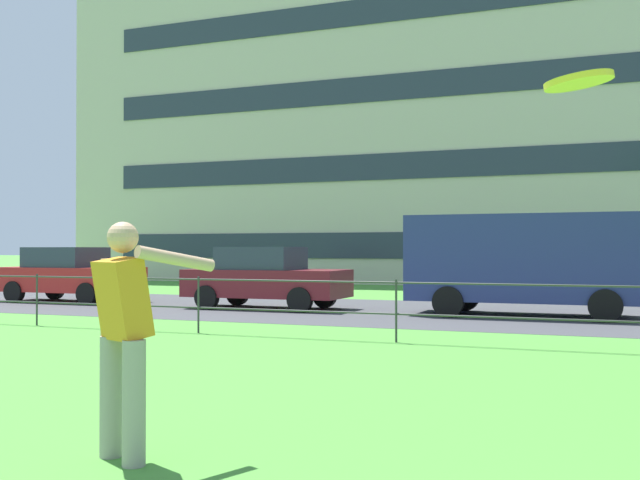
# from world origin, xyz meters

# --- Properties ---
(street_strip) EXTENTS (80.00, 7.57, 0.01)m
(street_strip) POSITION_xyz_m (0.00, 19.66, 0.00)
(street_strip) COLOR #424247
(street_strip) RESTS_ON ground
(park_fence) EXTENTS (32.64, 0.04, 1.00)m
(park_fence) POSITION_xyz_m (0.00, 13.93, 0.67)
(park_fence) COLOR #333833
(park_fence) RESTS_ON ground
(person_thrower) EXTENTS (0.73, 0.71, 1.67)m
(person_thrower) POSITION_xyz_m (1.89, 6.75, 0.90)
(person_thrower) COLOR gray
(person_thrower) RESTS_ON ground
(frisbee) EXTENTS (0.34, 0.34, 0.06)m
(frisbee) POSITION_xyz_m (4.98, 5.50, 2.15)
(frisbee) COLOR yellow
(car_red_far_left) EXTENTS (4.00, 1.82, 1.54)m
(car_red_far_left) POSITION_xyz_m (-9.29, 19.41, 0.78)
(car_red_far_left) COLOR red
(car_red_far_left) RESTS_ON ground
(car_maroon_left) EXTENTS (4.01, 1.83, 1.54)m
(car_maroon_left) POSITION_xyz_m (-3.10, 19.29, 0.78)
(car_maroon_left) COLOR maroon
(car_maroon_left) RESTS_ON ground
(panel_van_far_right) EXTENTS (5.00, 2.10, 2.24)m
(panel_van_far_right) POSITION_xyz_m (3.17, 19.54, 1.27)
(panel_van_far_right) COLOR navy
(panel_van_far_right) RESTS_ON ground
(apartment_building_background) EXTENTS (36.13, 12.59, 20.16)m
(apartment_building_background) POSITION_xyz_m (-2.00, 38.67, 10.09)
(apartment_building_background) COLOR beige
(apartment_building_background) RESTS_ON ground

